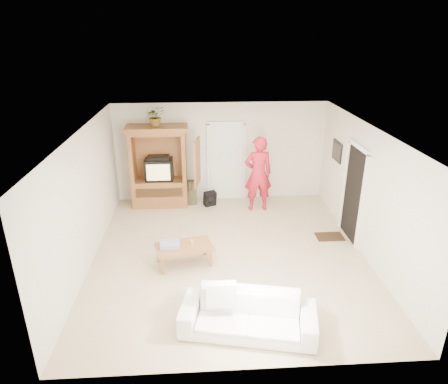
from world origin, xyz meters
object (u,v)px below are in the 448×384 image
object	(u,v)px
armoire	(160,172)
man	(258,174)
sofa	(248,315)
coffee_table	(184,248)

from	to	relation	value
armoire	man	world-z (taller)	armoire
armoire	man	distance (m)	2.51
sofa	coffee_table	size ratio (longest dim) A/B	1.71
coffee_table	sofa	bearing A→B (deg)	-76.16
man	coffee_table	distance (m)	3.11
armoire	man	bearing A→B (deg)	-10.91
man	sofa	xyz separation A→B (m)	(-0.77, -4.43, -0.66)
man	armoire	bearing A→B (deg)	-15.14
armoire	coffee_table	world-z (taller)	armoire
armoire	man	size ratio (longest dim) A/B	1.09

